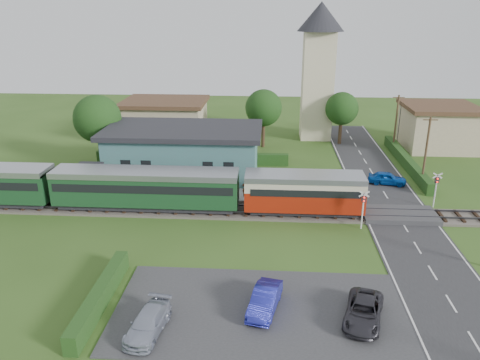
# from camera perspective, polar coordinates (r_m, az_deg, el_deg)

# --- Properties ---
(ground) EXTENTS (120.00, 120.00, 0.00)m
(ground) POSITION_cam_1_polar(r_m,az_deg,el_deg) (38.89, 5.08, -5.37)
(ground) COLOR #2D4C19
(railway_track) EXTENTS (76.00, 3.20, 0.49)m
(railway_track) POSITION_cam_1_polar(r_m,az_deg,el_deg) (40.66, 5.04, -4.01)
(railway_track) COLOR #4C443D
(railway_track) RESTS_ON ground
(road) EXTENTS (6.00, 70.00, 0.05)m
(road) POSITION_cam_1_polar(r_m,az_deg,el_deg) (40.42, 19.46, -5.45)
(road) COLOR #28282B
(road) RESTS_ON ground
(car_park) EXTENTS (17.00, 9.00, 0.08)m
(car_park) POSITION_cam_1_polar(r_m,az_deg,el_deg) (28.49, 2.38, -15.67)
(car_park) COLOR #333335
(car_park) RESTS_ON ground
(crossing_deck) EXTENTS (6.20, 3.40, 0.45)m
(crossing_deck) POSITION_cam_1_polar(r_m,az_deg,el_deg) (42.09, 18.81, -4.04)
(crossing_deck) COLOR #333335
(crossing_deck) RESTS_ON ground
(platform) EXTENTS (30.00, 3.00, 0.45)m
(platform) POSITION_cam_1_polar(r_m,az_deg,el_deg) (44.44, -8.03, -1.82)
(platform) COLOR gray
(platform) RESTS_ON ground
(equipment_hut) EXTENTS (2.30, 2.30, 2.55)m
(equipment_hut) POSITION_cam_1_polar(r_m,az_deg,el_deg) (46.19, -17.89, 0.25)
(equipment_hut) COLOR beige
(equipment_hut) RESTS_ON platform
(station_building) EXTENTS (16.00, 9.00, 5.30)m
(station_building) POSITION_cam_1_polar(r_m,az_deg,el_deg) (48.99, -6.84, 3.39)
(station_building) COLOR #3E7675
(station_building) RESTS_ON ground
(train) EXTENTS (43.20, 2.90, 3.40)m
(train) POSITION_cam_1_polar(r_m,az_deg,el_deg) (42.17, -15.57, -0.77)
(train) COLOR #232328
(train) RESTS_ON ground
(church_tower) EXTENTS (6.00, 6.00, 17.60)m
(church_tower) POSITION_cam_1_polar(r_m,az_deg,el_deg) (63.73, 9.56, 14.05)
(church_tower) COLOR beige
(church_tower) RESTS_ON ground
(house_west) EXTENTS (10.80, 8.80, 5.50)m
(house_west) POSITION_cam_1_polar(r_m,az_deg,el_deg) (63.23, -9.06, 7.20)
(house_west) COLOR tan
(house_west) RESTS_ON ground
(house_east) EXTENTS (8.80, 8.80, 5.50)m
(house_east) POSITION_cam_1_polar(r_m,az_deg,el_deg) (64.28, 23.00, 6.06)
(house_east) COLOR tan
(house_east) RESTS_ON ground
(hedge_carpark) EXTENTS (0.80, 9.00, 1.20)m
(hedge_carpark) POSITION_cam_1_polar(r_m,az_deg,el_deg) (29.85, -16.70, -13.47)
(hedge_carpark) COLOR #193814
(hedge_carpark) RESTS_ON ground
(hedge_roadside) EXTENTS (0.80, 18.00, 1.20)m
(hedge_roadside) POSITION_cam_1_polar(r_m,az_deg,el_deg) (55.72, 19.58, 2.16)
(hedge_roadside) COLOR #193814
(hedge_roadside) RESTS_ON ground
(hedge_station) EXTENTS (22.00, 0.80, 1.30)m
(hedge_station) POSITION_cam_1_polar(r_m,az_deg,el_deg) (53.83, -5.90, 2.69)
(hedge_station) COLOR #193814
(hedge_station) RESTS_ON ground
(tree_a) EXTENTS (5.20, 5.20, 8.00)m
(tree_a) POSITION_cam_1_polar(r_m,az_deg,el_deg) (53.81, -16.99, 7.13)
(tree_a) COLOR #332316
(tree_a) RESTS_ON ground
(tree_b) EXTENTS (4.60, 4.60, 7.34)m
(tree_b) POSITION_cam_1_polar(r_m,az_deg,el_deg) (59.27, 2.89, 8.76)
(tree_b) COLOR #332316
(tree_b) RESTS_ON ground
(tree_c) EXTENTS (4.20, 4.20, 6.78)m
(tree_c) POSITION_cam_1_polar(r_m,az_deg,el_deg) (61.97, 12.31, 8.49)
(tree_c) COLOR #332316
(tree_c) RESTS_ON ground
(utility_pole_c) EXTENTS (1.40, 0.22, 7.00)m
(utility_pole_c) POSITION_cam_1_polar(r_m,az_deg,el_deg) (49.39, 21.74, 3.35)
(utility_pole_c) COLOR #473321
(utility_pole_c) RESTS_ON ground
(utility_pole_d) EXTENTS (1.40, 0.22, 7.00)m
(utility_pole_d) POSITION_cam_1_polar(r_m,az_deg,el_deg) (60.55, 18.47, 6.65)
(utility_pole_d) COLOR #473321
(utility_pole_d) RESTS_ON ground
(crossing_signal_near) EXTENTS (0.84, 0.28, 3.28)m
(crossing_signal_near) POSITION_cam_1_polar(r_m,az_deg,el_deg) (38.37, 14.80, -2.86)
(crossing_signal_near) COLOR silver
(crossing_signal_near) RESTS_ON ground
(crossing_signal_far) EXTENTS (0.84, 0.28, 3.28)m
(crossing_signal_far) POSITION_cam_1_polar(r_m,az_deg,el_deg) (44.59, 22.82, -0.55)
(crossing_signal_far) COLOR silver
(crossing_signal_far) RESTS_ON ground
(streetlamp_west) EXTENTS (0.30, 0.30, 5.15)m
(streetlamp_west) POSITION_cam_1_polar(r_m,az_deg,el_deg) (60.49, -16.62, 6.26)
(streetlamp_west) COLOR #3F3F47
(streetlamp_west) RESTS_ON ground
(streetlamp_east) EXTENTS (0.30, 0.30, 5.15)m
(streetlamp_east) POSITION_cam_1_polar(r_m,az_deg,el_deg) (65.85, 18.91, 7.10)
(streetlamp_east) COLOR #3F3F47
(streetlamp_east) RESTS_ON ground
(car_on_road) EXTENTS (3.94, 2.23, 1.27)m
(car_on_road) POSITION_cam_1_polar(r_m,az_deg,el_deg) (49.29, 17.50, 0.22)
(car_on_road) COLOR #0A45A7
(car_on_road) RESTS_ON road
(car_park_blue) EXTENTS (2.20, 4.18, 1.31)m
(car_park_blue) POSITION_cam_1_polar(r_m,az_deg,el_deg) (28.19, 3.05, -14.38)
(car_park_blue) COLOR #1E2298
(car_park_blue) RESTS_ON car_park
(car_park_silver) EXTENTS (2.21, 4.25, 1.18)m
(car_park_silver) POSITION_cam_1_polar(r_m,az_deg,el_deg) (27.01, -11.15, -16.72)
(car_park_silver) COLOR #9FA5B8
(car_park_silver) RESTS_ON car_park
(car_park_dark) EXTENTS (3.08, 4.67, 1.19)m
(car_park_dark) POSITION_cam_1_polar(r_m,az_deg,el_deg) (28.22, 14.83, -15.23)
(car_park_dark) COLOR #2D2C33
(car_park_dark) RESTS_ON car_park
(pedestrian_near) EXTENTS (0.61, 0.43, 1.56)m
(pedestrian_near) POSITION_cam_1_polar(r_m,az_deg,el_deg) (42.83, 0.63, -1.02)
(pedestrian_near) COLOR gray
(pedestrian_near) RESTS_ON platform
(pedestrian_far) EXTENTS (0.59, 0.74, 1.49)m
(pedestrian_far) POSITION_cam_1_polar(r_m,az_deg,el_deg) (46.06, -16.37, -0.37)
(pedestrian_far) COLOR gray
(pedestrian_far) RESTS_ON platform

